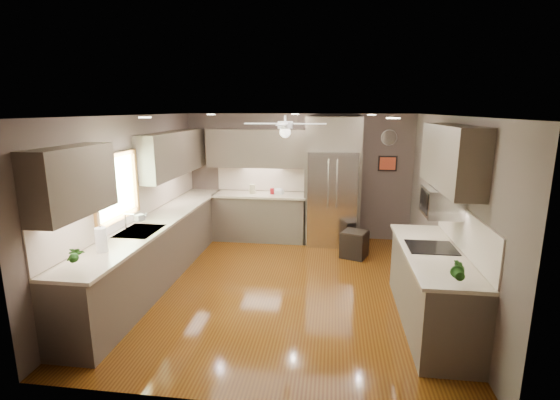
% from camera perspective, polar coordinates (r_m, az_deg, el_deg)
% --- Properties ---
extents(floor, '(5.00, 5.00, 0.00)m').
position_cam_1_polar(floor, '(6.18, 0.33, -12.05)').
color(floor, '#4B250A').
rests_on(floor, ground).
extents(ceiling, '(5.00, 5.00, 0.00)m').
position_cam_1_polar(ceiling, '(5.61, 0.37, 11.80)').
color(ceiling, white).
rests_on(ceiling, ground).
extents(wall_back, '(4.50, 0.00, 4.50)m').
position_cam_1_polar(wall_back, '(8.21, 2.53, 3.31)').
color(wall_back, brown).
rests_on(wall_back, ground).
extents(wall_front, '(4.50, 0.00, 4.50)m').
position_cam_1_polar(wall_front, '(3.42, -4.98, -10.36)').
color(wall_front, brown).
rests_on(wall_front, ground).
extents(wall_left, '(0.00, 5.00, 5.00)m').
position_cam_1_polar(wall_left, '(6.44, -19.92, -0.06)').
color(wall_left, brown).
rests_on(wall_left, ground).
extents(wall_right, '(0.00, 5.00, 5.00)m').
position_cam_1_polar(wall_right, '(5.93, 22.45, -1.31)').
color(wall_right, brown).
rests_on(wall_right, ground).
extents(canister_c, '(0.15, 0.15, 0.19)m').
position_cam_1_polar(canister_c, '(8.07, -3.90, 1.53)').
color(canister_c, '#BDBA8D').
rests_on(canister_c, back_run).
extents(canister_d, '(0.09, 0.09, 0.12)m').
position_cam_1_polar(canister_d, '(8.00, -1.13, 1.25)').
color(canister_d, maroon).
rests_on(canister_d, back_run).
extents(soap_bottle, '(0.12, 0.12, 0.21)m').
position_cam_1_polar(soap_bottle, '(6.26, -19.04, -2.31)').
color(soap_bottle, white).
rests_on(soap_bottle, left_run).
extents(potted_plant_left, '(0.20, 0.17, 0.32)m').
position_cam_1_polar(potted_plant_left, '(4.78, -27.07, -6.91)').
color(potted_plant_left, '#1F5117').
rests_on(potted_plant_left, left_run).
extents(potted_plant_right, '(0.17, 0.14, 0.29)m').
position_cam_1_polar(potted_plant_right, '(4.25, 23.84, -9.11)').
color(potted_plant_right, '#1F5117').
rests_on(potted_plant_right, right_run).
extents(bowl, '(0.21, 0.21, 0.05)m').
position_cam_1_polar(bowl, '(7.97, -0.19, 0.95)').
color(bowl, '#BDBA8D').
rests_on(bowl, back_run).
extents(left_run, '(0.65, 4.70, 1.45)m').
position_cam_1_polar(left_run, '(6.65, -16.56, -6.30)').
color(left_run, brown).
rests_on(left_run, ground).
extents(back_run, '(1.85, 0.65, 1.45)m').
position_cam_1_polar(back_run, '(8.18, -2.77, -2.22)').
color(back_run, brown).
rests_on(back_run, ground).
extents(uppers, '(4.50, 4.70, 0.95)m').
position_cam_1_polar(uppers, '(6.48, -5.40, 6.30)').
color(uppers, brown).
rests_on(uppers, wall_left).
extents(window, '(0.05, 1.12, 0.92)m').
position_cam_1_polar(window, '(5.94, -22.07, 1.70)').
color(window, '#BFF2B2').
rests_on(window, wall_left).
extents(sink, '(0.50, 0.70, 0.32)m').
position_cam_1_polar(sink, '(5.95, -19.13, -4.42)').
color(sink, silver).
rests_on(sink, left_run).
extents(refrigerator, '(1.06, 0.75, 2.45)m').
position_cam_1_polar(refrigerator, '(7.85, 7.41, 2.32)').
color(refrigerator, silver).
rests_on(refrigerator, ground).
extents(right_run, '(0.70, 2.20, 1.45)m').
position_cam_1_polar(right_run, '(5.36, 20.54, -11.28)').
color(right_run, brown).
rests_on(right_run, ground).
extents(microwave, '(0.43, 0.55, 0.34)m').
position_cam_1_polar(microwave, '(5.31, 21.80, -0.26)').
color(microwave, silver).
rests_on(microwave, wall_right).
extents(ceiling_fan, '(1.18, 1.18, 0.32)m').
position_cam_1_polar(ceiling_fan, '(5.92, 0.73, 10.22)').
color(ceiling_fan, white).
rests_on(ceiling_fan, ceiling).
extents(recessed_lights, '(2.84, 3.14, 0.01)m').
position_cam_1_polar(recessed_lights, '(6.02, 0.46, 11.81)').
color(recessed_lights, white).
rests_on(recessed_lights, ceiling).
extents(wall_clock, '(0.30, 0.03, 0.30)m').
position_cam_1_polar(wall_clock, '(8.14, 15.09, 8.48)').
color(wall_clock, white).
rests_on(wall_clock, wall_back).
extents(framed_print, '(0.36, 0.03, 0.30)m').
position_cam_1_polar(framed_print, '(8.18, 14.89, 4.98)').
color(framed_print, black).
rests_on(framed_print, wall_back).
extents(stool, '(0.54, 0.54, 0.49)m').
position_cam_1_polar(stool, '(7.37, 10.41, -6.10)').
color(stool, black).
rests_on(stool, ground).
extents(paper_towel, '(0.13, 0.13, 0.33)m').
position_cam_1_polar(paper_towel, '(5.22, -23.84, -5.20)').
color(paper_towel, white).
rests_on(paper_towel, left_run).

